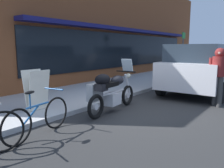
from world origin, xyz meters
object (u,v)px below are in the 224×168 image
object	(u,v)px
pedestrian_walking	(219,70)
parking_sign_pole	(183,50)
touring_motorcycle	(110,90)
sandwich_board_sign	(37,90)
parked_minivan	(201,67)
parked_bicycle	(38,118)

from	to	relation	value
pedestrian_walking	parking_sign_pole	world-z (taller)	parking_sign_pole
touring_motorcycle	sandwich_board_sign	xyz separation A→B (m)	(-1.28, 1.35, 0.04)
touring_motorcycle	parked_minivan	world-z (taller)	parked_minivan
pedestrian_walking	touring_motorcycle	bearing A→B (deg)	138.37
parked_bicycle	parked_minivan	xyz separation A→B (m)	(6.41, -1.13, 0.59)
parked_bicycle	pedestrian_walking	size ratio (longest dim) A/B	0.98
touring_motorcycle	parking_sign_pole	size ratio (longest dim) A/B	0.90
sandwich_board_sign	pedestrian_walking	bearing A→B (deg)	-43.40
parked_minivan	parking_sign_pole	xyz separation A→B (m)	(3.39, 1.98, 0.60)
touring_motorcycle	pedestrian_walking	bearing A→B (deg)	-41.63
parked_minivan	sandwich_board_sign	distance (m)	6.07
parked_bicycle	pedestrian_walking	xyz separation A→B (m)	(4.51, -2.17, 0.70)
parked_bicycle	parked_minivan	distance (m)	6.54
parking_sign_pole	parked_minivan	bearing A→B (deg)	-149.68
parked_minivan	sandwich_board_sign	bearing A→B (deg)	156.52
parked_minivan	sandwich_board_sign	xyz separation A→B (m)	(-5.56, 2.42, -0.32)
parked_bicycle	parked_minivan	bearing A→B (deg)	-10.01
parked_minivan	sandwich_board_sign	world-z (taller)	parked_minivan
parked_bicycle	sandwich_board_sign	distance (m)	1.56
parked_minivan	pedestrian_walking	bearing A→B (deg)	-151.32
parked_bicycle	sandwich_board_sign	bearing A→B (deg)	56.40
parked_bicycle	parking_sign_pole	world-z (taller)	parking_sign_pole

